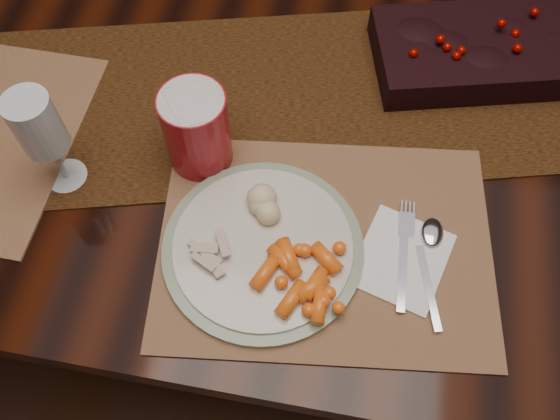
% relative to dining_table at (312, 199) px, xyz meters
% --- Properties ---
extents(floor, '(5.00, 5.00, 0.00)m').
position_rel_dining_table_xyz_m(floor, '(0.00, 0.00, -0.38)').
color(floor, black).
rests_on(floor, ground).
extents(dining_table, '(1.80, 1.00, 0.75)m').
position_rel_dining_table_xyz_m(dining_table, '(0.00, 0.00, 0.00)').
color(dining_table, black).
rests_on(dining_table, floor).
extents(table_runner, '(1.74, 0.78, 0.00)m').
position_rel_dining_table_xyz_m(table_runner, '(-0.05, -0.04, 0.38)').
color(table_runner, '#3A220D').
rests_on(table_runner, dining_table).
extents(centerpiece, '(0.37, 0.26, 0.07)m').
position_rel_dining_table_xyz_m(centerpiece, '(0.24, 0.08, 0.41)').
color(centerpiece, black).
rests_on(centerpiece, table_runner).
extents(placemat_main, '(0.48, 0.38, 0.00)m').
position_rel_dining_table_xyz_m(placemat_main, '(0.04, -0.29, 0.38)').
color(placemat_main, '#9E5F38').
rests_on(placemat_main, dining_table).
extents(dinner_plate, '(0.30, 0.30, 0.01)m').
position_rel_dining_table_xyz_m(dinner_plate, '(-0.04, -0.31, 0.39)').
color(dinner_plate, beige).
rests_on(dinner_plate, placemat_main).
extents(baby_carrots, '(0.13, 0.12, 0.02)m').
position_rel_dining_table_xyz_m(baby_carrots, '(0.01, -0.36, 0.40)').
color(baby_carrots, orange).
rests_on(baby_carrots, dinner_plate).
extents(mashed_potatoes, '(0.08, 0.07, 0.04)m').
position_rel_dining_table_xyz_m(mashed_potatoes, '(-0.05, -0.26, 0.41)').
color(mashed_potatoes, '#CFC478').
rests_on(mashed_potatoes, dinner_plate).
extents(turkey_shreds, '(0.09, 0.08, 0.02)m').
position_rel_dining_table_xyz_m(turkey_shreds, '(-0.10, -0.34, 0.40)').
color(turkey_shreds, '#BEAFA4').
rests_on(turkey_shreds, dinner_plate).
extents(napkin, '(0.14, 0.15, 0.00)m').
position_rel_dining_table_xyz_m(napkin, '(0.15, -0.29, 0.38)').
color(napkin, white).
rests_on(napkin, placemat_main).
extents(fork, '(0.03, 0.14, 0.00)m').
position_rel_dining_table_xyz_m(fork, '(0.15, -0.29, 0.39)').
color(fork, silver).
rests_on(fork, napkin).
extents(spoon, '(0.07, 0.15, 0.00)m').
position_rel_dining_table_xyz_m(spoon, '(0.18, -0.30, 0.39)').
color(spoon, silver).
rests_on(spoon, napkin).
extents(red_cup, '(0.11, 0.11, 0.13)m').
position_rel_dining_table_xyz_m(red_cup, '(-0.15, -0.18, 0.44)').
color(red_cup, '#A7161F').
rests_on(red_cup, placemat_main).
extents(wine_glass, '(0.08, 0.08, 0.17)m').
position_rel_dining_table_xyz_m(wine_glass, '(-0.34, -0.24, 0.46)').
color(wine_glass, white).
rests_on(wine_glass, dining_table).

